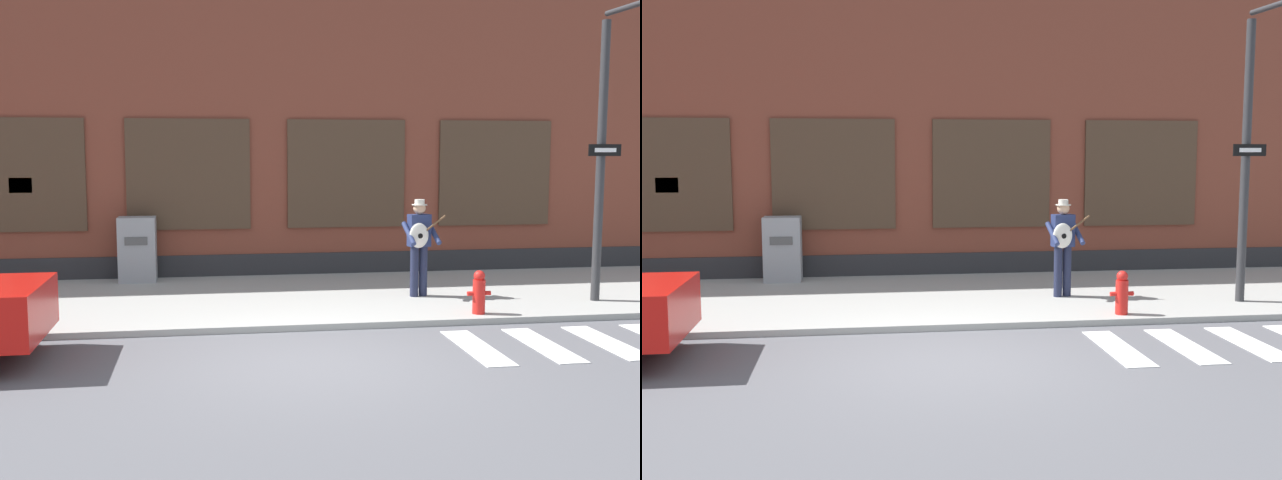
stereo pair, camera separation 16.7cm
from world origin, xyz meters
TOP-DOWN VIEW (x-y plane):
  - ground_plane at (0.00, 0.00)m, footprint 160.00×160.00m
  - sidewalk at (0.00, 4.01)m, footprint 28.00×4.71m
  - building_backdrop at (-0.00, 8.36)m, footprint 28.00×4.06m
  - crosswalk at (4.72, 0.36)m, footprint 5.20×1.90m
  - busker at (2.44, 3.57)m, footprint 0.74×0.58m
  - traffic_light at (5.43, 1.82)m, footprint 0.60×2.48m
  - utility_box at (-2.66, 5.92)m, footprint 0.73×0.53m
  - fire_hydrant at (2.98, 2.01)m, footprint 0.38×0.20m

SIDE VIEW (x-z plane):
  - ground_plane at x=0.00m, z-range 0.00..0.00m
  - crosswalk at x=4.72m, z-range 0.00..0.01m
  - sidewalk at x=0.00m, z-range 0.00..0.10m
  - fire_hydrant at x=2.98m, z-range 0.10..0.80m
  - utility_box at x=-2.66m, z-range 0.10..1.40m
  - busker at x=2.44m, z-range 0.23..1.96m
  - traffic_light at x=5.43m, z-range 1.04..5.99m
  - building_backdrop at x=0.00m, z-range -0.01..7.69m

